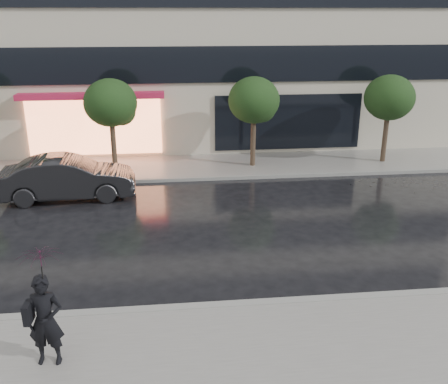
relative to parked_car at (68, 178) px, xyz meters
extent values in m
plane|color=black|center=(4.38, -6.92, -0.79)|extent=(120.00, 120.00, 0.00)
cube|color=slate|center=(4.38, -10.17, -0.73)|extent=(60.00, 4.50, 0.12)
cube|color=slate|center=(4.38, 3.33, -0.73)|extent=(60.00, 3.50, 0.12)
cube|color=gray|center=(4.38, -7.92, -0.72)|extent=(60.00, 0.25, 0.14)
cube|color=gray|center=(4.38, 1.58, -0.72)|extent=(60.00, 0.25, 0.14)
cube|color=black|center=(4.38, 5.02, 3.51)|extent=(28.00, 0.12, 1.60)
cube|color=#FF8C59|center=(0.38, 5.00, 0.81)|extent=(6.00, 0.10, 2.60)
cube|color=#BA1C45|center=(0.38, 4.67, 2.26)|extent=(6.40, 0.70, 0.25)
cube|color=black|center=(9.38, 5.02, 0.81)|extent=(7.00, 0.10, 2.60)
cylinder|color=#33261C|center=(1.38, 3.08, 0.31)|extent=(0.22, 0.22, 2.20)
ellipsoid|color=black|center=(1.38, 3.08, 2.21)|extent=(2.20, 2.20, 1.98)
sphere|color=black|center=(1.78, 3.28, 1.81)|extent=(1.20, 1.20, 1.20)
cylinder|color=#33261C|center=(7.38, 3.08, 0.31)|extent=(0.22, 0.22, 2.20)
ellipsoid|color=black|center=(7.38, 3.08, 2.21)|extent=(2.20, 2.20, 1.98)
sphere|color=black|center=(7.78, 3.28, 1.81)|extent=(1.20, 1.20, 1.20)
cylinder|color=#33261C|center=(13.38, 3.08, 0.31)|extent=(0.22, 0.22, 2.20)
ellipsoid|color=black|center=(13.38, 3.08, 2.21)|extent=(2.20, 2.20, 1.98)
sphere|color=black|center=(13.78, 3.28, 1.81)|extent=(1.20, 1.20, 1.20)
imported|color=black|center=(0.00, 0.00, 0.00)|extent=(4.92, 1.97, 1.59)
imported|color=black|center=(1.33, -9.55, 0.26)|extent=(0.71, 0.49, 1.86)
imported|color=#3D0B24|center=(1.40, -9.55, 1.37)|extent=(0.86, 0.87, 0.74)
cylinder|color=black|center=(1.40, -9.55, 0.94)|extent=(0.02, 0.02, 0.93)
cube|color=black|center=(1.06, -9.60, 0.48)|extent=(0.14, 0.35, 0.40)
camera|label=1|loc=(3.83, -17.89, 5.76)|focal=40.00mm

